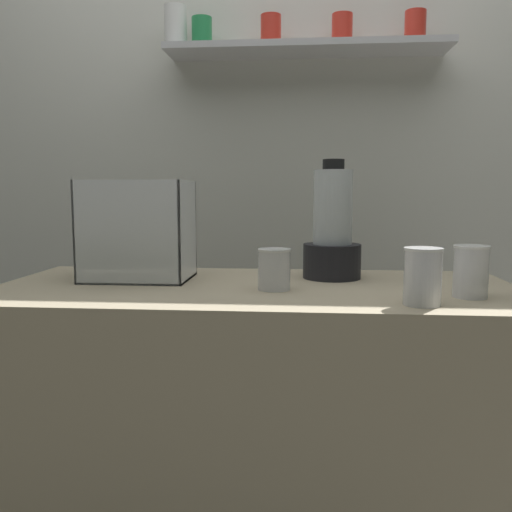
% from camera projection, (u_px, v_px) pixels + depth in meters
% --- Properties ---
extents(counter, '(1.40, 0.64, 0.90)m').
position_uv_depth(counter, '(256.00, 444.00, 1.50)').
color(counter, tan).
rests_on(counter, ground_plane).
extents(back_wall_unit, '(2.60, 0.24, 2.50)m').
position_uv_depth(back_wall_unit, '(273.00, 164.00, 2.17)').
color(back_wall_unit, silver).
rests_on(back_wall_unit, ground_plane).
extents(carrot_display_bin, '(0.29, 0.22, 0.28)m').
position_uv_depth(carrot_display_bin, '(139.00, 249.00, 1.55)').
color(carrot_display_bin, white).
rests_on(carrot_display_bin, counter).
extents(blender_pitcher, '(0.17, 0.17, 0.34)m').
position_uv_depth(blender_pitcher, '(332.00, 234.00, 1.56)').
color(blender_pitcher, black).
rests_on(blender_pitcher, counter).
extents(juice_cup_orange_far_left, '(0.09, 0.09, 0.11)m').
position_uv_depth(juice_cup_orange_far_left, '(274.00, 271.00, 1.38)').
color(juice_cup_orange_far_left, white).
rests_on(juice_cup_orange_far_left, counter).
extents(juice_cup_carrot_left, '(0.09, 0.09, 0.13)m').
position_uv_depth(juice_cup_carrot_left, '(422.00, 280.00, 1.19)').
color(juice_cup_carrot_left, white).
rests_on(juice_cup_carrot_left, counter).
extents(juice_cup_carrot_middle, '(0.08, 0.08, 0.12)m').
position_uv_depth(juice_cup_carrot_middle, '(471.00, 274.00, 1.28)').
color(juice_cup_carrot_middle, white).
rests_on(juice_cup_carrot_middle, counter).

